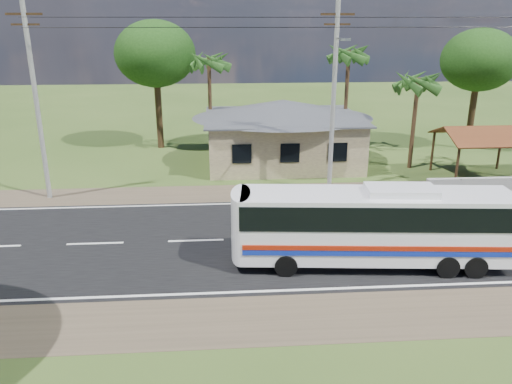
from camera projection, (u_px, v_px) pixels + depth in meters
The scene contains 13 objects.
ground at pixel (294, 238), 22.96m from camera, with size 120.00×120.00×0.00m, color #304B1A.
road at pixel (294, 238), 22.96m from camera, with size 120.00×16.00×0.03m.
house at pixel (282, 125), 34.43m from camera, with size 12.40×10.00×5.00m.
waiting_shed at pixel (483, 135), 30.97m from camera, with size 5.20×4.48×3.35m.
concrete_barrier at pixel (485, 185), 28.90m from camera, with size 7.00×0.30×0.90m, color #9E9E99.
utility_poles at pixel (328, 92), 27.38m from camera, with size 32.80×2.22×11.00m.
palm_near at pixel (418, 82), 32.12m from camera, with size 2.80×2.80×6.70m.
palm_mid at pixel (349, 55), 35.65m from camera, with size 2.80×2.80×8.20m.
palm_far at pixel (209, 62), 35.61m from camera, with size 2.80×2.80×7.70m.
tree_behind_house at pixel (155, 54), 37.09m from camera, with size 6.00×6.00×9.61m.
tree_behind_shed at pixel (479, 60), 36.95m from camera, with size 5.60×5.60×9.02m.
coach_bus at pixel (376, 221), 19.86m from camera, with size 10.96×3.23×3.35m.
motorcycle at pixel (451, 186), 28.76m from camera, with size 0.60×1.73×0.91m, color black.
Camera 1 is at (-3.24, -20.84, 9.48)m, focal length 35.00 mm.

